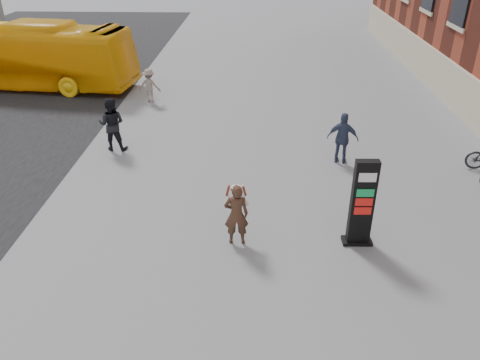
{
  "coord_description": "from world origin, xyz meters",
  "views": [
    {
      "loc": [
        1.0,
        -8.9,
        7.03
      ],
      "look_at": [
        0.62,
        1.63,
        1.23
      ],
      "focal_mm": 35.0,
      "sensor_mm": 36.0,
      "label": 1
    }
  ],
  "objects_px": {
    "bus": "(21,55)",
    "pedestrian_b": "(150,86)",
    "pedestrian_c": "(343,138)",
    "info_pylon": "(362,204)",
    "woman": "(236,214)",
    "pedestrian_a": "(112,124)"
  },
  "relations": [
    {
      "from": "info_pylon",
      "to": "woman",
      "type": "distance_m",
      "value": 3.03
    },
    {
      "from": "bus",
      "to": "pedestrian_b",
      "type": "xyz_separation_m",
      "value": [
        6.54,
        -2.04,
        -0.78
      ]
    },
    {
      "from": "woman",
      "to": "pedestrian_a",
      "type": "bearing_deg",
      "value": -53.07
    },
    {
      "from": "info_pylon",
      "to": "bus",
      "type": "relative_size",
      "value": 0.21
    },
    {
      "from": "info_pylon",
      "to": "pedestrian_a",
      "type": "xyz_separation_m",
      "value": [
        -7.56,
        5.28,
        -0.2
      ]
    },
    {
      "from": "pedestrian_b",
      "to": "woman",
      "type": "bearing_deg",
      "value": 122.14
    },
    {
      "from": "bus",
      "to": "pedestrian_a",
      "type": "xyz_separation_m",
      "value": [
        6.29,
        -7.08,
        -0.58
      ]
    },
    {
      "from": "pedestrian_b",
      "to": "pedestrian_c",
      "type": "bearing_deg",
      "value": 152.27
    },
    {
      "from": "bus",
      "to": "pedestrian_b",
      "type": "distance_m",
      "value": 6.9
    },
    {
      "from": "pedestrian_b",
      "to": "info_pylon",
      "type": "bearing_deg",
      "value": 135.04
    },
    {
      "from": "woman",
      "to": "pedestrian_b",
      "type": "relative_size",
      "value": 1.11
    },
    {
      "from": "woman",
      "to": "pedestrian_c",
      "type": "xyz_separation_m",
      "value": [
        3.29,
        4.6,
        0.02
      ]
    },
    {
      "from": "pedestrian_a",
      "to": "pedestrian_c",
      "type": "xyz_separation_m",
      "value": [
        7.83,
        -0.77,
        -0.08
      ]
    },
    {
      "from": "info_pylon",
      "to": "woman",
      "type": "xyz_separation_m",
      "value": [
        -3.02,
        -0.09,
        -0.3
      ]
    },
    {
      "from": "pedestrian_c",
      "to": "bus",
      "type": "bearing_deg",
      "value": -13.07
    },
    {
      "from": "info_pylon",
      "to": "pedestrian_a",
      "type": "bearing_deg",
      "value": 143.25
    },
    {
      "from": "bus",
      "to": "pedestrian_b",
      "type": "relative_size",
      "value": 7.37
    },
    {
      "from": "pedestrian_c",
      "to": "woman",
      "type": "bearing_deg",
      "value": 70.4
    },
    {
      "from": "woman",
      "to": "pedestrian_a",
      "type": "distance_m",
      "value": 7.03
    },
    {
      "from": "bus",
      "to": "pedestrian_a",
      "type": "distance_m",
      "value": 9.49
    },
    {
      "from": "pedestrian_b",
      "to": "pedestrian_c",
      "type": "height_order",
      "value": "pedestrian_c"
    },
    {
      "from": "pedestrian_a",
      "to": "info_pylon",
      "type": "bearing_deg",
      "value": 145.69
    }
  ]
}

